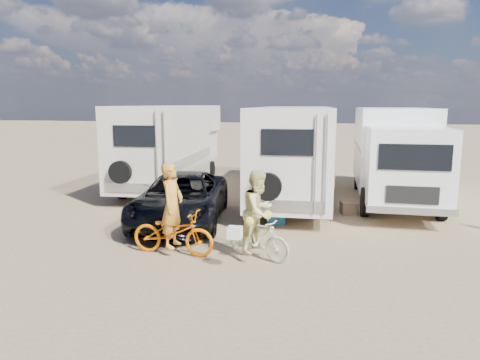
% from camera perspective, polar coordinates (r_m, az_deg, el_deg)
% --- Properties ---
extents(ground, '(140.00, 140.00, 0.00)m').
position_cam_1_polar(ground, '(9.64, 2.10, -10.42)').
color(ground, '#987F5B').
rests_on(ground, ground).
extents(rv_main, '(2.90, 8.88, 3.23)m').
position_cam_1_polar(rv_main, '(15.64, 7.04, 3.45)').
color(rv_main, silver).
rests_on(rv_main, ground).
extents(rv_left, '(3.02, 7.77, 3.27)m').
position_cam_1_polar(rv_left, '(17.70, -8.92, 4.20)').
color(rv_left, beige).
rests_on(rv_left, ground).
extents(box_truck, '(2.48, 7.29, 3.20)m').
position_cam_1_polar(box_truck, '(15.77, 19.52, 2.95)').
color(box_truck, white).
rests_on(box_truck, ground).
extents(dark_suv, '(3.09, 5.31, 1.39)m').
position_cam_1_polar(dark_suv, '(12.55, -7.68, -2.41)').
color(dark_suv, black).
rests_on(dark_suv, ground).
extents(bike_man, '(1.96, 0.78, 1.01)m').
position_cam_1_polar(bike_man, '(9.99, -8.70, -6.75)').
color(bike_man, '#E56700').
rests_on(bike_man, ground).
extents(bike_woman, '(1.60, 1.03, 0.93)m').
position_cam_1_polar(bike_woman, '(9.60, 2.42, -7.58)').
color(bike_woman, beige).
rests_on(bike_woman, ground).
extents(rider_man, '(0.49, 0.72, 1.89)m').
position_cam_1_polar(rider_man, '(9.88, -8.77, -4.29)').
color(rider_man, orange).
rests_on(rider_man, ground).
extents(rider_woman, '(0.96, 1.06, 1.78)m').
position_cam_1_polar(rider_woman, '(9.48, 2.43, -5.14)').
color(rider_woman, '#D7CC7E').
rests_on(rider_woman, ground).
extents(cooler, '(0.53, 0.40, 0.40)m').
position_cam_1_polar(cooler, '(12.44, 4.75, -4.81)').
color(cooler, '#1D618E').
rests_on(cooler, ground).
extents(crate, '(0.56, 0.56, 0.37)m').
position_cam_1_polar(crate, '(13.95, 13.95, -3.51)').
color(crate, brown).
rests_on(crate, ground).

